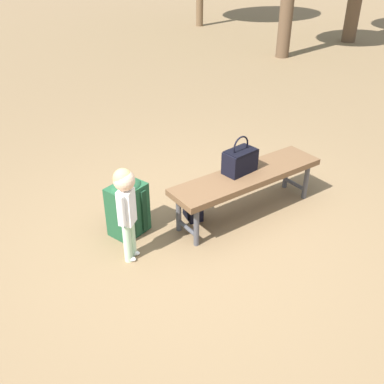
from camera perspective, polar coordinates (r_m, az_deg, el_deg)
ground_plane at (r=4.05m, az=0.43°, el=-6.32°), size 40.00×40.00×0.00m
park_bench at (r=4.26m, az=7.13°, el=1.74°), size 1.65×0.70×0.45m
handbag at (r=4.20m, az=6.21°, el=4.13°), size 0.33×0.21×0.37m
child_standing at (r=3.58m, az=-8.52°, el=-1.19°), size 0.21×0.18×0.86m
backpack_large at (r=4.06m, az=-8.32°, el=-1.82°), size 0.36×0.32×0.56m
backpack_small at (r=4.27m, az=0.16°, el=-1.63°), size 0.21×0.23×0.32m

